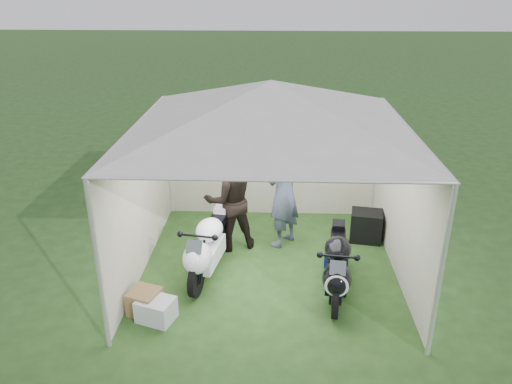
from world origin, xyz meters
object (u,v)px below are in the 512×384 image
(motorcycle_white, at_px, (207,246))
(paddock_stand, at_px, (336,258))
(canopy_tent, at_px, (271,109))
(equipment_box, at_px, (366,226))
(person_blue_jacket, at_px, (284,192))
(person_dark_jacket, at_px, (229,200))
(crate_1, at_px, (145,302))
(motorcycle_black, at_px, (337,266))
(crate_0, at_px, (156,310))

(motorcycle_white, height_order, paddock_stand, motorcycle_white)
(canopy_tent, height_order, equipment_box, canopy_tent)
(person_blue_jacket, bearing_deg, person_dark_jacket, -44.84)
(equipment_box, relative_size, crate_1, 1.39)
(motorcycle_white, bearing_deg, crate_1, -116.94)
(canopy_tent, relative_size, person_dark_jacket, 3.17)
(motorcycle_white, bearing_deg, equipment_box, 35.53)
(person_dark_jacket, height_order, crate_1, person_dark_jacket)
(motorcycle_black, height_order, person_blue_jacket, person_blue_jacket)
(person_blue_jacket, bearing_deg, paddock_stand, 85.26)
(canopy_tent, xyz_separation_m, person_blue_jacket, (0.23, 0.73, -1.59))
(motorcycle_black, bearing_deg, crate_1, -161.52)
(paddock_stand, height_order, crate_1, crate_1)
(paddock_stand, bearing_deg, person_dark_jacket, 162.38)
(canopy_tent, xyz_separation_m, paddock_stand, (1.08, 0.01, -2.43))
(canopy_tent, height_order, person_blue_jacket, canopy_tent)
(motorcycle_white, bearing_deg, motorcycle_black, -2.83)
(equipment_box, xyz_separation_m, crate_0, (-3.21, -2.41, -0.11))
(motorcycle_white, xyz_separation_m, motorcycle_black, (1.94, -0.44, -0.02))
(person_dark_jacket, distance_m, crate_0, 2.34)
(person_blue_jacket, bearing_deg, crate_1, -7.67)
(motorcycle_black, bearing_deg, crate_0, -157.50)
(equipment_box, relative_size, crate_0, 1.13)
(equipment_box, bearing_deg, motorcycle_white, -154.51)
(canopy_tent, height_order, person_dark_jacket, canopy_tent)
(person_blue_jacket, xyz_separation_m, equipment_box, (1.47, 0.19, -0.72))
(motorcycle_black, distance_m, crate_0, 2.62)
(paddock_stand, xyz_separation_m, person_dark_jacket, (-1.77, 0.56, 0.75))
(canopy_tent, distance_m, crate_0, 3.21)
(crate_1, bearing_deg, paddock_stand, 25.89)
(canopy_tent, xyz_separation_m, motorcycle_white, (-0.95, -0.34, -2.06))
(motorcycle_black, distance_m, crate_1, 2.76)
(person_blue_jacket, xyz_separation_m, crate_1, (-1.93, -2.07, -0.81))
(motorcycle_white, distance_m, motorcycle_black, 1.99)
(paddock_stand, xyz_separation_m, crate_0, (-2.60, -1.50, 0.02))
(motorcycle_white, bearing_deg, canopy_tent, 29.91)
(motorcycle_black, relative_size, crate_0, 3.72)
(person_blue_jacket, distance_m, crate_0, 2.94)
(person_blue_jacket, bearing_deg, motorcycle_white, -12.31)
(paddock_stand, bearing_deg, canopy_tent, -179.25)
(motorcycle_white, bearing_deg, person_dark_jacket, 83.66)
(equipment_box, bearing_deg, crate_0, -143.19)
(crate_0, bearing_deg, equipment_box, 36.81)
(person_blue_jacket, relative_size, crate_1, 5.05)
(motorcycle_white, relative_size, crate_1, 4.73)
(person_dark_jacket, relative_size, crate_0, 3.74)
(person_dark_jacket, height_order, person_blue_jacket, person_blue_jacket)
(equipment_box, xyz_separation_m, crate_1, (-3.40, -2.26, -0.10))
(person_dark_jacket, xyz_separation_m, crate_1, (-1.02, -1.91, -0.72))
(person_dark_jacket, bearing_deg, motorcycle_white, 52.69)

